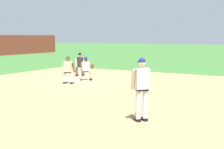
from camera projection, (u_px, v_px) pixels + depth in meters
ground_plane at (76, 81)px, 17.24m from camera, size 160.00×160.00×0.00m
infield_dirt_patch at (98, 95)px, 13.18m from camera, size 18.00×18.00×0.01m
first_base_bag at (76, 80)px, 17.23m from camera, size 0.38×0.38×0.09m
baseball at (102, 90)px, 14.26m from camera, size 0.07×0.07×0.07m
pitcher at (142, 85)px, 9.03m from camera, size 0.85×0.54×1.86m
first_baseman at (86, 67)px, 17.46m from camera, size 0.73×1.09×1.34m
baserunner at (68, 69)px, 16.20m from camera, size 0.54×0.65×1.46m
umpire at (80, 63)px, 19.36m from camera, size 0.67×0.67×1.46m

